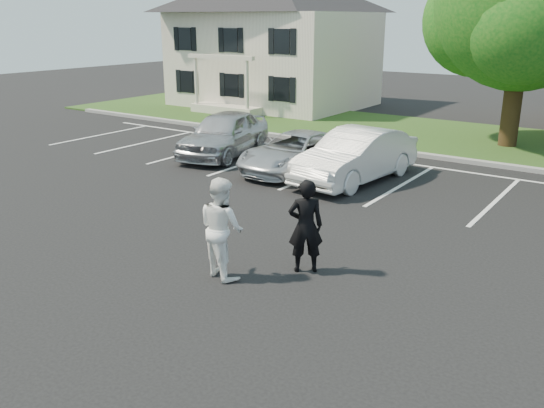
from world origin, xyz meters
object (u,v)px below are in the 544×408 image
(man_black_suit, at_px, (306,226))
(man_white_shirt, at_px, (222,228))
(house, at_px, (274,38))
(car_white_sedan, at_px, (356,156))
(car_silver_minivan, at_px, (296,152))
(car_silver_west, at_px, (224,133))
(tree, at_px, (528,5))

(man_black_suit, height_order, man_white_shirt, man_white_shirt)
(house, bearing_deg, car_white_sedan, -46.86)
(car_silver_minivan, height_order, car_white_sedan, car_white_sedan)
(car_silver_west, height_order, car_white_sedan, car_silver_west)
(car_silver_minivan, bearing_deg, house, 130.21)
(tree, height_order, car_silver_west, tree)
(tree, bearing_deg, house, 163.24)
(tree, distance_m, car_silver_minivan, 10.55)
(tree, xyz_separation_m, car_silver_west, (-8.41, -7.59, -4.53))
(man_white_shirt, bearing_deg, car_white_sedan, -65.51)
(tree, height_order, man_white_shirt, tree)
(car_silver_minivan, bearing_deg, tree, 61.14)
(tree, relative_size, car_white_sedan, 1.81)
(house, height_order, tree, tree)
(tree, relative_size, car_silver_west, 1.82)
(tree, relative_size, man_white_shirt, 4.38)
(man_black_suit, relative_size, car_white_sedan, 0.39)
(man_black_suit, bearing_deg, car_white_sedan, -109.44)
(house, relative_size, man_black_suit, 5.37)
(man_white_shirt, bearing_deg, man_black_suit, -121.16)
(car_silver_west, bearing_deg, man_white_shirt, -63.87)
(house, bearing_deg, car_silver_west, -63.47)
(man_black_suit, bearing_deg, car_silver_west, -80.21)
(tree, bearing_deg, car_silver_west, -137.94)
(man_black_suit, xyz_separation_m, car_white_sedan, (-2.27, 6.67, -0.16))
(house, relative_size, car_silver_minivan, 2.23)
(tree, height_order, car_silver_minivan, tree)
(house, distance_m, car_white_sedan, 17.20)
(car_white_sedan, bearing_deg, tree, 77.19)
(car_white_sedan, bearing_deg, house, 139.41)
(tree, bearing_deg, man_black_suit, -92.00)
(car_silver_minivan, bearing_deg, man_white_shirt, -64.49)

